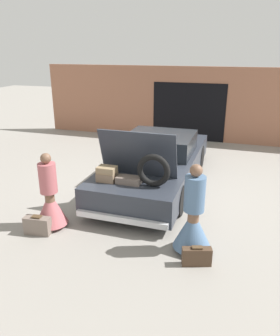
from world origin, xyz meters
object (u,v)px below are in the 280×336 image
object	(u,v)px
suitcase_beside_left_person	(38,225)
suitcase_beside_right_person	(197,256)
person_left	(50,202)
car	(157,162)
person_right	(193,221)

from	to	relation	value
suitcase_beside_left_person	suitcase_beside_right_person	xyz separation A→B (m)	(3.09, -0.03, -0.02)
person_left	suitcase_beside_right_person	xyz separation A→B (m)	(2.99, -0.37, -0.39)
car	suitcase_beside_right_person	distance (m)	3.62
person_right	car	bearing A→B (deg)	12.14
car	person_right	bearing A→B (deg)	-63.43
suitcase_beside_right_person	person_right	bearing A→B (deg)	110.39
car	suitcase_beside_left_person	xyz separation A→B (m)	(-1.52, -3.20, -0.40)
person_right	suitcase_beside_left_person	size ratio (longest dim) A/B	3.06
car	suitcase_beside_left_person	bearing A→B (deg)	-115.45
person_left	suitcase_beside_left_person	xyz separation A→B (m)	(-0.10, -0.34, -0.37)
car	person_left	bearing A→B (deg)	-116.37
suitcase_beside_left_person	person_left	bearing A→B (deg)	72.86
person_left	person_right	distance (m)	2.84
person_right	suitcase_beside_right_person	bearing A→B (deg)	-174.03
person_left	suitcase_beside_right_person	size ratio (longest dim) A/B	3.06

